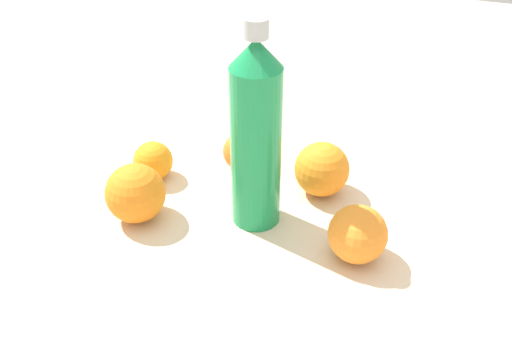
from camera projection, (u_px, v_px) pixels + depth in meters
ground_plane at (214, 229)px, 0.77m from camera, size 2.40×2.40×0.00m
water_bottle at (256, 135)px, 0.71m from camera, size 0.07×0.07×0.29m
orange_0 at (322, 169)px, 0.82m from camera, size 0.08×0.08×0.08m
orange_1 at (135, 193)px, 0.77m from camera, size 0.08×0.08×0.08m
orange_2 at (242, 151)px, 0.88m from camera, size 0.06×0.06×0.06m
orange_3 at (358, 234)px, 0.70m from camera, size 0.08×0.08×0.08m
orange_4 at (153, 161)px, 0.85m from camera, size 0.06×0.06×0.06m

